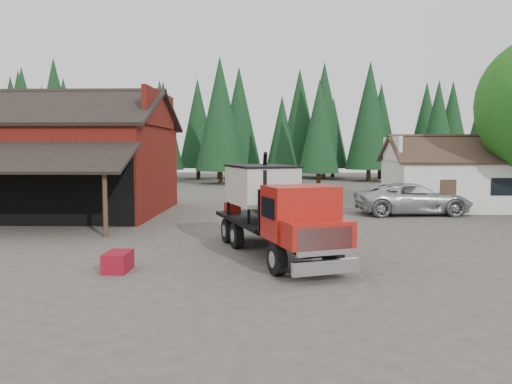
{
  "coord_description": "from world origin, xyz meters",
  "views": [
    {
      "loc": [
        1.45,
        -18.64,
        3.76
      ],
      "look_at": [
        0.74,
        3.8,
        1.8
      ],
      "focal_mm": 35.0,
      "sensor_mm": 36.0,
      "label": 1
    }
  ],
  "objects": [
    {
      "name": "conifer_backdrop",
      "position": [
        0.0,
        42.0,
        0.0
      ],
      "size": [
        76.0,
        16.0,
        16.0
      ],
      "primitive_type": null,
      "color": "black",
      "rests_on": "ground"
    },
    {
      "name": "near_pine_b",
      "position": [
        6.0,
        30.0,
        5.89
      ],
      "size": [
        3.96,
        3.96,
        10.4
      ],
      "color": "#382619",
      "rests_on": "ground"
    },
    {
      "name": "near_pine_c",
      "position": [
        22.0,
        26.0,
        6.89
      ],
      "size": [
        4.84,
        4.84,
        12.4
      ],
      "color": "#382619",
      "rests_on": "ground"
    },
    {
      "name": "near_pine_d",
      "position": [
        -4.0,
        34.0,
        7.39
      ],
      "size": [
        5.28,
        5.28,
        13.4
      ],
      "color": "#382619",
      "rests_on": "ground"
    },
    {
      "name": "feed_truck",
      "position": [
        1.55,
        -1.23,
        1.7
      ],
      "size": [
        4.83,
        8.3,
        3.64
      ],
      "rotation": [
        0.0,
        0.0,
        0.36
      ],
      "color": "black",
      "rests_on": "ground"
    },
    {
      "name": "ground",
      "position": [
        0.0,
        0.0,
        0.0
      ],
      "size": [
        120.0,
        120.0,
        0.0
      ],
      "primitive_type": "plane",
      "color": "#484238",
      "rests_on": "ground"
    },
    {
      "name": "equip_box",
      "position": [
        -3.27,
        -3.72,
        0.3
      ],
      "size": [
        0.72,
        1.12,
        0.6
      ],
      "primitive_type": "cube",
      "rotation": [
        0.0,
        0.0,
        -0.02
      ],
      "color": "maroon",
      "rests_on": "ground"
    },
    {
      "name": "red_barn",
      "position": [
        -11.0,
        9.9,
        2.69
      ],
      "size": [
        12.8,
        13.63,
        7.18
      ],
      "color": "maroon",
      "rests_on": "ground"
    },
    {
      "name": "near_pine_a",
      "position": [
        -22.0,
        28.0,
        6.39
      ],
      "size": [
        4.4,
        4.4,
        11.4
      ],
      "color": "#382619",
      "rests_on": "ground"
    },
    {
      "name": "farmhouse",
      "position": [
        13.0,
        13.0,
        1.67
      ],
      "size": [
        8.6,
        6.42,
        4.65
      ],
      "color": "silver",
      "rests_on": "ground"
    },
    {
      "name": "silver_car",
      "position": [
        9.55,
        10.0,
        0.9
      ],
      "size": [
        6.72,
        3.56,
        1.8
      ],
      "primitive_type": "imported",
      "rotation": [
        0.0,
        0.0,
        1.66
      ],
      "color": "#B5B8BE",
      "rests_on": "ground"
    }
  ]
}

